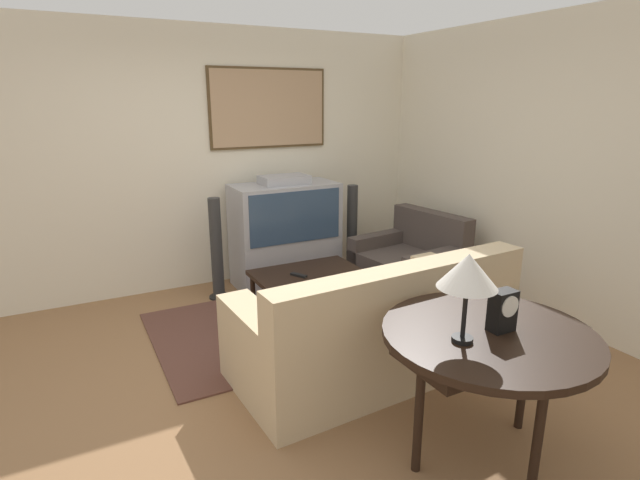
# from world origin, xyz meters

# --- Properties ---
(ground_plane) EXTENTS (12.00, 12.00, 0.00)m
(ground_plane) POSITION_xyz_m (0.00, 0.00, 0.00)
(ground_plane) COLOR #8E6642
(wall_back) EXTENTS (12.00, 0.10, 2.70)m
(wall_back) POSITION_xyz_m (0.02, 2.13, 1.36)
(wall_back) COLOR beige
(wall_back) RESTS_ON ground_plane
(wall_right) EXTENTS (0.06, 12.00, 2.70)m
(wall_right) POSITION_xyz_m (2.63, 0.00, 1.35)
(wall_right) COLOR beige
(wall_right) RESTS_ON ground_plane
(area_rug) EXTENTS (2.50, 1.62, 0.01)m
(area_rug) POSITION_xyz_m (0.49, 0.72, 0.01)
(area_rug) COLOR brown
(area_rug) RESTS_ON ground_plane
(tv) EXTENTS (1.12, 0.57, 1.20)m
(tv) POSITION_xyz_m (0.84, 1.70, 0.57)
(tv) COLOR #9E9EA3
(tv) RESTS_ON ground_plane
(couch) EXTENTS (2.08, 1.06, 0.92)m
(couch) POSITION_xyz_m (0.66, -0.33, 0.33)
(couch) COLOR #CCB289
(couch) RESTS_ON ground_plane
(armchair) EXTENTS (0.97, 1.10, 0.82)m
(armchair) POSITION_xyz_m (1.93, 0.90, 0.27)
(armchair) COLOR #473D38
(armchair) RESTS_ON ground_plane
(coffee_table) EXTENTS (0.97, 0.62, 0.46)m
(coffee_table) POSITION_xyz_m (0.63, 0.73, 0.41)
(coffee_table) COLOR black
(coffee_table) RESTS_ON ground_plane
(console_table) EXTENTS (1.15, 1.15, 0.77)m
(console_table) POSITION_xyz_m (0.68, -1.37, 0.71)
(console_table) COLOR black
(console_table) RESTS_ON ground_plane
(table_lamp) EXTENTS (0.30, 0.30, 0.47)m
(table_lamp) POSITION_xyz_m (0.47, -1.38, 1.15)
(table_lamp) COLOR black
(table_lamp) RESTS_ON console_table
(mantel_clock) EXTENTS (0.14, 0.10, 0.23)m
(mantel_clock) POSITION_xyz_m (0.74, -1.38, 0.89)
(mantel_clock) COLOR black
(mantel_clock) RESTS_ON console_table
(remote) EXTENTS (0.11, 0.16, 0.02)m
(remote) POSITION_xyz_m (0.51, 0.67, 0.47)
(remote) COLOR black
(remote) RESTS_ON coffee_table
(speaker_tower_left) EXTENTS (0.20, 0.20, 1.04)m
(speaker_tower_left) POSITION_xyz_m (0.04, 1.62, 0.49)
(speaker_tower_left) COLOR black
(speaker_tower_left) RESTS_ON ground_plane
(speaker_tower_right) EXTENTS (0.20, 0.20, 1.04)m
(speaker_tower_right) POSITION_xyz_m (1.63, 1.62, 0.49)
(speaker_tower_right) COLOR black
(speaker_tower_right) RESTS_ON ground_plane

